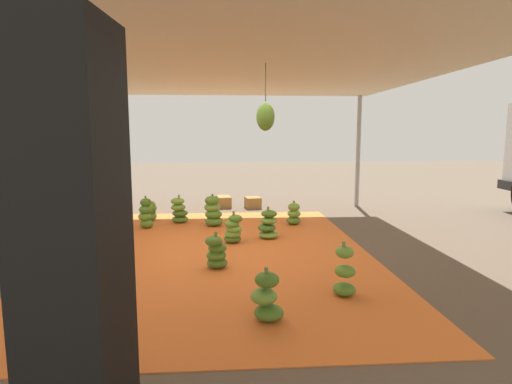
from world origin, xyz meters
The scene contains 20 objects.
ground_plane centered at (0.00, 3.00, 0.00)m, with size 40.00×40.00×0.00m, color brown.
tarp_orange centered at (0.00, 0.00, 0.01)m, with size 6.13×4.42×0.01m, color orange.
tent_canopy centered at (0.00, -0.08, 2.60)m, with size 8.00×7.00×2.68m.
banana_bunch_0 centered at (0.72, 0.03, 0.21)m, with size 0.35×0.35×0.48m.
banana_bunch_1 centered at (-1.70, -1.32, 0.26)m, with size 0.34×0.36×0.59m.
banana_bunch_2 centered at (-2.37, -1.35, 0.20)m, with size 0.32×0.32×0.43m.
banana_bunch_3 centered at (-0.52, 0.27, 0.22)m, with size 0.39×0.38×0.51m.
banana_bunch_4 centered at (2.27, 0.53, 0.22)m, with size 0.36×0.40×0.51m.
banana_bunch_5 centered at (-1.39, -1.83, 0.21)m, with size 0.35×0.36×0.50m.
banana_bunch_6 centered at (1.72, 1.41, 0.25)m, with size 0.34×0.34×0.58m.
banana_bunch_7 centered at (1.66, -1.63, 0.20)m, with size 0.28×0.28×0.45m.
banana_bunch_8 centered at (-0.51, -1.53, 0.19)m, with size 0.49×0.47×0.43m.
banana_bunch_9 centered at (-2.12, -0.76, 0.24)m, with size 0.41×0.42×0.54m.
banana_bunch_10 centered at (-1.80, 1.44, 0.20)m, with size 0.37×0.37×0.46m.
banana_bunch_11 centered at (0.32, -1.35, 0.20)m, with size 0.31×0.30×0.45m.
banana_bunch_12 centered at (-1.78, -0.09, 0.28)m, with size 0.40×0.41×0.60m.
banana_bunch_13 centered at (-0.79, 0.85, 0.22)m, with size 0.43×0.42×0.52m.
speaker_stack centered at (3.88, -0.57, 1.12)m, with size 0.52×0.49×2.24m.
crate_0 centered at (-3.88, 0.10, 0.13)m, with size 0.51×0.30×0.26m, color olive.
crate_1 centered at (-3.71, 0.78, 0.13)m, with size 0.39×0.34×0.25m, color olive.
Camera 1 is at (5.88, 0.17, 1.71)m, focal length 29.03 mm.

